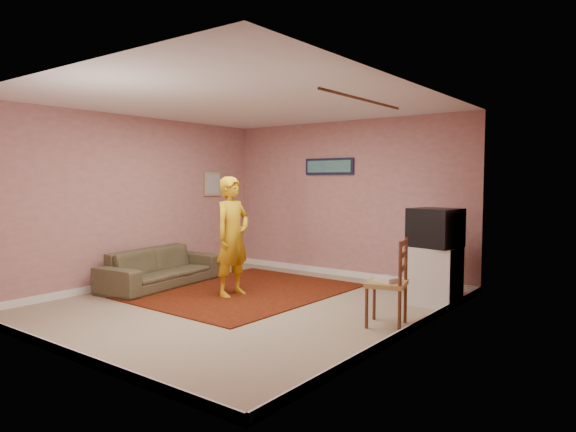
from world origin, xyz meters
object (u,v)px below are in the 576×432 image
Objects in this scene: crt_tv at (435,228)px; chair_a at (437,255)px; sofa at (161,268)px; person at (233,237)px; tv_cabinet at (434,276)px; chair_b at (387,273)px.

crt_tv reaches higher than chair_a.
crt_tv is 4.07m from sofa.
crt_tv is at bearing -63.65° from person.
sofa is at bearing -159.25° from tv_cabinet.
chair_a is at bearing 114.54° from crt_tv.
chair_a is 2.83m from person.
person reaches higher than crt_tv.
tv_cabinet is at bearing -63.72° from person.
person is at bearing -143.72° from crt_tv.
crt_tv is 1.34m from chair_b.
sofa is at bearing 98.12° from person.
crt_tv is 2.73m from person.
chair_a is 0.32× the size of person.
chair_a is at bearing 166.51° from chair_b.
chair_b is at bearing -83.31° from chair_a.
person is (-2.38, 0.05, 0.24)m from chair_b.
person is at bearing -106.42° from chair_b.
chair_a is 1.63m from chair_b.
person is (-2.43, -1.23, -0.17)m from crt_tv.
sofa is (-3.74, -1.42, -0.72)m from crt_tv.
person reaches higher than tv_cabinet.
tv_cabinet is at bearing 162.47° from chair_b.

